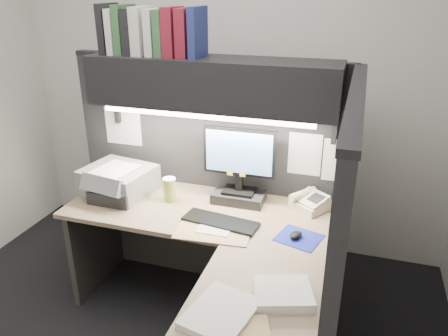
{
  "coord_description": "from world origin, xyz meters",
  "views": [
    {
      "loc": [
        0.99,
        -1.74,
        2.05
      ],
      "look_at": [
        0.28,
        0.51,
        1.06
      ],
      "focal_mm": 35.0,
      "sensor_mm": 36.0,
      "label": 1
    }
  ],
  "objects": [
    {
      "name": "wall_back",
      "position": [
        0.0,
        1.5,
        1.35
      ],
      "size": [
        3.5,
        0.04,
        2.7
      ],
      "primitive_type": "cube",
      "color": "silver",
      "rests_on": "floor"
    },
    {
      "name": "partition_back",
      "position": [
        0.03,
        0.93,
        0.8
      ],
      "size": [
        1.9,
        0.06,
        1.6
      ],
      "primitive_type": "cube",
      "color": "black",
      "rests_on": "floor"
    },
    {
      "name": "partition_right",
      "position": [
        0.98,
        0.18,
        0.8
      ],
      "size": [
        0.06,
        1.5,
        1.6
      ],
      "primitive_type": "cube",
      "color": "black",
      "rests_on": "floor"
    },
    {
      "name": "desk",
      "position": [
        0.43,
        -0.0,
        0.44
      ],
      "size": [
        1.7,
        1.53,
        0.73
      ],
      "color": "#877055",
      "rests_on": "floor"
    },
    {
      "name": "overhead_shelf",
      "position": [
        0.12,
        0.75,
        1.5
      ],
      "size": [
        1.55,
        0.34,
        0.3
      ],
      "primitive_type": "cube",
      "color": "black",
      "rests_on": "partition_back"
    },
    {
      "name": "task_light_tube",
      "position": [
        0.12,
        0.61,
        1.33
      ],
      "size": [
        1.32,
        0.04,
        0.04
      ],
      "primitive_type": "cylinder",
      "rotation": [
        0.0,
        1.57,
        0.0
      ],
      "color": "white",
      "rests_on": "overhead_shelf"
    },
    {
      "name": "monitor",
      "position": [
        0.31,
        0.74,
        0.93
      ],
      "size": [
        0.47,
        0.21,
        0.5
      ],
      "rotation": [
        0.0,
        0.0,
        0.0
      ],
      "color": "black",
      "rests_on": "desk"
    },
    {
      "name": "keyboard",
      "position": [
        0.28,
        0.43,
        0.74
      ],
      "size": [
        0.47,
        0.21,
        0.02
      ],
      "primitive_type": "cube",
      "rotation": [
        0.0,
        0.0,
        -0.13
      ],
      "color": "black",
      "rests_on": "desk"
    },
    {
      "name": "mousepad",
      "position": [
        0.76,
        0.4,
        0.73
      ],
      "size": [
        0.28,
        0.27,
        0.0
      ],
      "primitive_type": "cube",
      "rotation": [
        0.0,
        0.0,
        -0.28
      ],
      "color": "navy",
      "rests_on": "desk"
    },
    {
      "name": "mouse",
      "position": [
        0.74,
        0.39,
        0.75
      ],
      "size": [
        0.09,
        0.11,
        0.03
      ],
      "primitive_type": "ellipsoid",
      "rotation": [
        0.0,
        0.0,
        -0.39
      ],
      "color": "black",
      "rests_on": "mousepad"
    },
    {
      "name": "telephone",
      "position": [
        0.78,
        0.79,
        0.77
      ],
      "size": [
        0.29,
        0.29,
        0.08
      ],
      "primitive_type": "cube",
      "rotation": [
        0.0,
        0.0,
        -0.63
      ],
      "color": "beige",
      "rests_on": "desk"
    },
    {
      "name": "coffee_cup",
      "position": [
        -0.13,
        0.61,
        0.81
      ],
      "size": [
        0.09,
        0.09,
        0.15
      ],
      "primitive_type": "cylinder",
      "rotation": [
        0.0,
        0.0,
        -0.12
      ],
      "color": "#BBCF53",
      "rests_on": "desk"
    },
    {
      "name": "printer",
      "position": [
        -0.51,
        0.63,
        0.82
      ],
      "size": [
        0.49,
        0.44,
        0.18
      ],
      "primitive_type": "cube",
      "rotation": [
        0.0,
        0.0,
        -0.17
      ],
      "color": "gray",
      "rests_on": "desk"
    },
    {
      "name": "notebook_stack",
      "position": [
        -0.47,
        0.52,
        0.77
      ],
      "size": [
        0.29,
        0.25,
        0.09
      ],
      "primitive_type": "cube",
      "rotation": [
        0.0,
        0.0,
        -0.01
      ],
      "color": "black",
      "rests_on": "desk"
    },
    {
      "name": "open_folder",
      "position": [
        0.28,
        0.34,
        0.73
      ],
      "size": [
        0.45,
        0.31,
        0.01
      ],
      "primitive_type": "cube",
      "rotation": [
        0.0,
        0.0,
        0.08
      ],
      "color": "tan",
      "rests_on": "desk"
    },
    {
      "name": "paper_stack_a",
      "position": [
        0.76,
        -0.13,
        0.75
      ],
      "size": [
        0.32,
        0.29,
        0.05
      ],
      "primitive_type": "cube",
      "rotation": [
        0.0,
        0.0,
        0.33
      ],
      "color": "white",
      "rests_on": "desk"
    },
    {
      "name": "paper_stack_b",
      "position": [
        0.53,
        -0.33,
        0.75
      ],
      "size": [
        0.32,
        0.37,
        0.03
      ],
      "primitive_type": "cube",
      "rotation": [
        0.0,
        0.0,
        -0.22
      ],
      "color": "white",
      "rests_on": "desk"
    },
    {
      "name": "binder_row",
      "position": [
        -0.25,
        0.75,
        1.79
      ],
      "size": [
        0.64,
        0.24,
        0.3
      ],
      "color": "black",
      "rests_on": "overhead_shelf"
    },
    {
      "name": "pinned_papers",
      "position": [
        0.42,
        0.56,
        1.05
      ],
      "size": [
        1.76,
        1.31,
        0.51
      ],
      "color": "white",
      "rests_on": "partition_back"
    }
  ]
}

